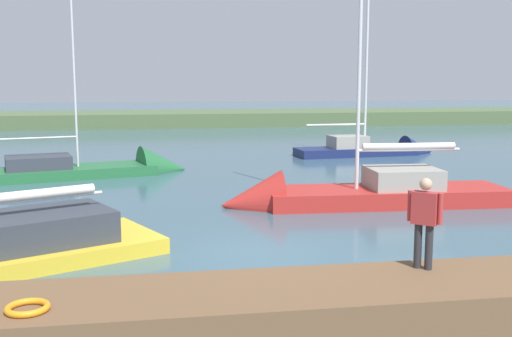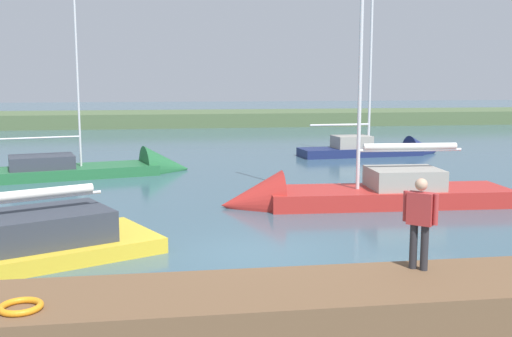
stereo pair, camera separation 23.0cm
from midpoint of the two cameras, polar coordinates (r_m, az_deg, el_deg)
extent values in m
plane|color=#385666|center=(14.46, -0.27, -8.16)|extent=(200.00, 200.00, 0.00)
cube|color=#4C603D|center=(55.58, -7.12, 4.06)|extent=(180.00, 8.00, 2.40)
cube|color=brown|center=(10.42, 3.50, -12.78)|extent=(18.76, 2.12, 0.71)
torus|color=orange|center=(9.87, -21.29, -12.08)|extent=(0.66, 0.66, 0.10)
cube|color=#B22823|center=(20.64, 11.85, -3.04)|extent=(8.05, 2.55, 0.91)
cone|color=#B22823|center=(19.67, -0.79, -3.42)|extent=(2.08, 2.29, 2.21)
cube|color=gray|center=(20.67, 13.29, -0.86)|extent=(2.36, 1.96, 0.66)
cylinder|color=silver|center=(19.99, 9.43, 12.69)|extent=(0.12, 0.12, 10.22)
cylinder|color=silver|center=(20.61, 13.82, 1.72)|extent=(3.48, 0.25, 0.10)
cylinder|color=silver|center=(20.60, 13.84, 2.05)|extent=(3.14, 0.35, 0.22)
cube|color=#333842|center=(14.87, -20.74, -5.32)|extent=(4.01, 3.34, 0.72)
cylinder|color=silver|center=(14.65, -22.26, -2.92)|extent=(3.73, 1.88, 0.08)
cylinder|color=silver|center=(14.63, -22.28, -2.46)|extent=(3.43, 1.83, 0.22)
cube|color=navy|center=(33.49, 9.17, 1.36)|extent=(6.81, 2.50, 0.72)
cone|color=navy|center=(35.21, 14.82, 1.52)|extent=(1.84, 2.01, 1.85)
cube|color=gray|center=(33.21, 8.41, 2.51)|extent=(2.05, 1.67, 0.66)
cylinder|color=silver|center=(33.45, 10.12, 9.00)|extent=(0.14, 0.14, 8.22)
cylinder|color=silver|center=(32.86, 7.32, 4.09)|extent=(3.36, 0.44, 0.11)
cube|color=#236638|center=(26.92, -18.67, -0.74)|extent=(8.63, 4.24, 0.76)
cone|color=#236638|center=(27.71, -8.90, -0.14)|extent=(2.53, 2.69, 2.26)
cube|color=#333842|center=(26.79, -19.97, 0.56)|extent=(2.92, 2.39, 0.54)
cylinder|color=silver|center=(26.74, -17.04, 10.86)|extent=(0.09, 0.09, 10.01)
cylinder|color=silver|center=(26.65, -21.18, 2.64)|extent=(4.08, 1.10, 0.07)
cylinder|color=#28282D|center=(11.40, 15.36, -7.13)|extent=(0.14, 0.14, 0.83)
cylinder|color=#28282D|center=(11.45, 14.39, -7.02)|extent=(0.14, 0.14, 0.83)
cube|color=#B23333|center=(11.26, 15.00, -3.61)|extent=(0.48, 0.46, 0.59)
sphere|color=tan|center=(11.18, 15.09, -1.43)|extent=(0.22, 0.22, 0.22)
cylinder|color=#B23333|center=(11.18, 16.35, -3.67)|extent=(0.09, 0.09, 0.56)
cylinder|color=#B23333|center=(11.34, 13.69, -3.40)|extent=(0.09, 0.09, 0.56)
camera|label=1|loc=(0.12, -90.37, -0.05)|focal=42.63mm
camera|label=2|loc=(0.12, 89.63, 0.05)|focal=42.63mm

